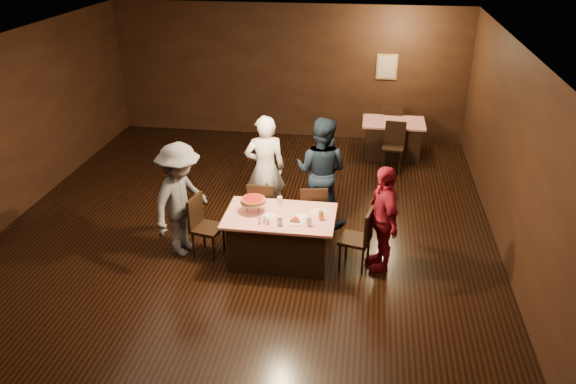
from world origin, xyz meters
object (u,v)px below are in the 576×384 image
object	(u,v)px
back_table	(392,139)
glass_back	(280,201)
glass_front_right	(309,221)
chair_far_left	(263,207)
chair_end_right	(355,238)
diner_white_jacket	(265,169)
chair_back_far	(392,125)
main_table	(280,238)
chair_end_left	(208,227)
chair_far_right	(313,211)
glass_amber	(321,215)
diner_red_shirt	(383,218)
glass_front_left	(280,221)
chair_back_near	(393,147)
diner_navy_hoodie	(321,171)
plate_empty	(319,212)
pizza_stand	(253,200)
diner_grey_knit	(181,200)

from	to	relation	value
back_table	glass_back	world-z (taller)	glass_back
glass_front_right	chair_far_left	bearing A→B (deg)	130.36
chair_end_right	glass_back	distance (m)	1.24
chair_end_right	diner_white_jacket	size ratio (longest dim) A/B	0.52
chair_far_left	chair_back_far	world-z (taller)	same
main_table	back_table	size ratio (longest dim) A/B	1.23
chair_end_left	chair_end_right	xyz separation A→B (m)	(2.20, 0.00, 0.00)
chair_far_right	glass_amber	distance (m)	0.90
main_table	chair_back_far	size ratio (longest dim) A/B	1.68
diner_red_shirt	glass_front_right	bearing A→B (deg)	-91.55
glass_front_right	glass_back	distance (m)	0.74
glass_front_left	glass_front_right	size ratio (longest dim) A/B	1.00
back_table	glass_front_right	world-z (taller)	glass_front_right
back_table	chair_far_right	distance (m)	3.93
chair_far_left	chair_back_far	xyz separation A→B (m)	(2.12, 4.30, 0.00)
chair_end_left	chair_back_far	world-z (taller)	same
chair_back_near	glass_amber	xyz separation A→B (m)	(-1.12, -3.80, 0.37)
chair_far_right	glass_amber	size ratio (longest dim) A/B	6.79
chair_back_far	glass_back	bearing A→B (deg)	71.89
main_table	diner_navy_hoodie	bearing A→B (deg)	69.92
back_table	chair_end_left	distance (m)	5.27
chair_back_near	plate_empty	world-z (taller)	chair_back_near
pizza_stand	plate_empty	distance (m)	0.97
chair_far_right	diner_navy_hoodie	bearing A→B (deg)	-108.36
back_table	diner_white_jacket	world-z (taller)	diner_white_jacket
diner_navy_hoodie	diner_white_jacket	bearing A→B (deg)	17.09
diner_white_jacket	diner_navy_hoodie	distance (m)	0.93
plate_empty	glass_front_left	bearing A→B (deg)	-138.01
diner_navy_hoodie	plate_empty	xyz separation A→B (m)	(0.07, -1.15, -0.14)
chair_end_right	glass_front_left	distance (m)	1.15
back_table	chair_end_right	world-z (taller)	chair_end_right
chair_end_left	glass_amber	xyz separation A→B (m)	(1.70, -0.05, 0.37)
pizza_stand	plate_empty	bearing A→B (deg)	6.01
chair_far_left	diner_red_shirt	xyz separation A→B (m)	(1.88, -0.69, 0.33)
diner_grey_knit	chair_far_left	bearing A→B (deg)	-38.84
chair_end_left	back_table	bearing A→B (deg)	-20.05
back_table	diner_white_jacket	bearing A→B (deg)	-124.33
diner_white_jacket	glass_front_left	bearing A→B (deg)	91.49
diner_white_jacket	diner_red_shirt	xyz separation A→B (m)	(1.93, -1.21, -0.12)
chair_far_left	pizza_stand	bearing A→B (deg)	89.78
chair_end_right	diner_grey_knit	bearing A→B (deg)	-77.91
diner_white_jacket	chair_far_left	bearing A→B (deg)	79.45
chair_end_left	glass_front_right	xyz separation A→B (m)	(1.55, -0.25, 0.37)
diner_red_shirt	diner_grey_knit	bearing A→B (deg)	-107.97
chair_end_left	glass_front_left	bearing A→B (deg)	-92.30
chair_back_far	pizza_stand	xyz separation A→B (m)	(-2.12, -5.00, 0.48)
chair_back_near	glass_front_left	bearing A→B (deg)	-105.39
main_table	glass_amber	bearing A→B (deg)	-4.76
glass_back	chair_back_near	bearing A→B (deg)	62.83
back_table	diner_navy_hoodie	bearing A→B (deg)	-111.58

